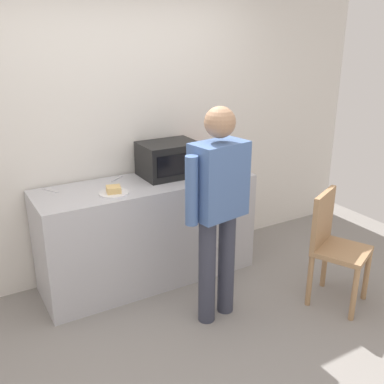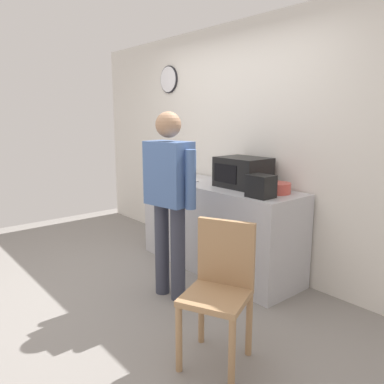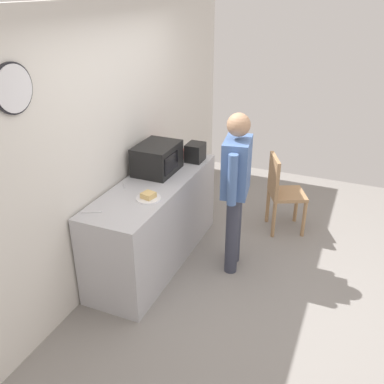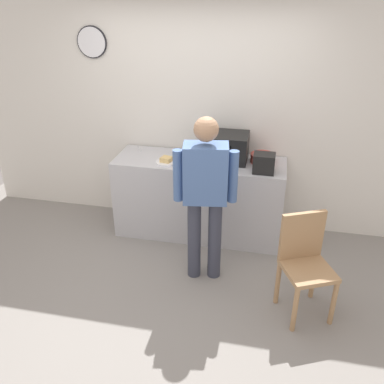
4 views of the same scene
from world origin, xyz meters
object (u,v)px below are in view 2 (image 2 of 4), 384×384
at_px(person_standing, 169,192).
at_px(toaster, 261,186).
at_px(salad_bowl, 277,188).
at_px(sandwich_plate, 188,180).
at_px(microwave, 243,172).
at_px(fork_utensil, 222,180).
at_px(wooden_chair, 220,285).
at_px(spoon_utensil, 188,174).

bearing_deg(person_standing, toaster, 51.89).
bearing_deg(person_standing, salad_bowl, 62.36).
distance_m(salad_bowl, person_standing, 1.01).
xyz_separation_m(sandwich_plate, toaster, (1.05, -0.03, 0.08)).
relative_size(microwave, fork_utensil, 2.94).
bearing_deg(microwave, fork_utensil, 162.63).
distance_m(sandwich_plate, wooden_chair, 1.81).
relative_size(microwave, sandwich_plate, 2.15).
height_order(salad_bowl, toaster, toaster).
bearing_deg(microwave, salad_bowl, 2.00).
bearing_deg(sandwich_plate, salad_bowl, 12.66).
height_order(sandwich_plate, spoon_utensil, sandwich_plate).
relative_size(salad_bowl, spoon_utensil, 1.51).
relative_size(microwave, spoon_utensil, 2.94).
distance_m(salad_bowl, spoon_utensil, 1.44).
bearing_deg(microwave, spoon_utensil, 173.22).
xyz_separation_m(toaster, wooden_chair, (0.44, -0.91, -0.49)).
height_order(microwave, person_standing, person_standing).
height_order(fork_utensil, person_standing, person_standing).
bearing_deg(toaster, spoon_utensil, 165.86).
bearing_deg(wooden_chair, microwave, 127.19).
height_order(salad_bowl, spoon_utensil, salad_bowl).
relative_size(salad_bowl, wooden_chair, 0.27).
bearing_deg(sandwich_plate, microwave, 19.51).
distance_m(spoon_utensil, wooden_chair, 2.33).
distance_m(fork_utensil, spoon_utensil, 0.58).
bearing_deg(fork_utensil, sandwich_plate, -114.76).
height_order(spoon_utensil, wooden_chair, wooden_chair).
relative_size(spoon_utensil, person_standing, 0.10).
bearing_deg(microwave, person_standing, -93.55).
bearing_deg(spoon_utensil, person_standing, -45.91).
relative_size(toaster, fork_utensil, 1.29).
height_order(microwave, sandwich_plate, microwave).
xyz_separation_m(microwave, person_standing, (-0.05, -0.88, -0.09)).
xyz_separation_m(spoon_utensil, person_standing, (0.97, -1.00, 0.05)).
bearing_deg(fork_utensil, wooden_chair, -44.47).
relative_size(person_standing, wooden_chair, 1.77).
bearing_deg(toaster, sandwich_plate, 178.20).
relative_size(fork_utensil, person_standing, 0.10).
distance_m(person_standing, wooden_chair, 1.08).
xyz_separation_m(fork_utensil, person_standing, (0.39, -1.02, 0.05)).
distance_m(microwave, toaster, 0.51).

